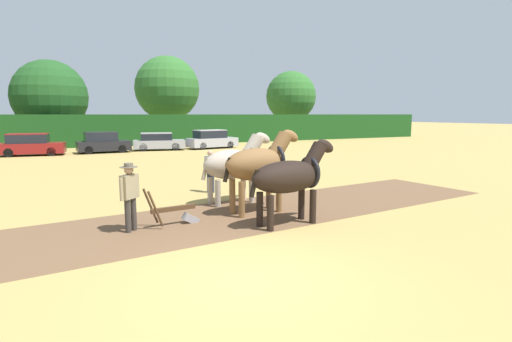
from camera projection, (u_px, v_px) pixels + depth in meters
name	position (u px, v px, depth m)	size (l,w,h in m)	color
ground_plane	(248.00, 281.00, 7.03)	(240.00, 240.00, 0.00)	#A88E4C
plowed_furrow_strip	(131.00, 232.00, 9.98)	(24.71, 3.85, 0.01)	brown
hedgerow	(93.00, 131.00, 36.15)	(77.90, 1.79, 2.90)	#194719
tree_left	(50.00, 97.00, 38.58)	(6.99, 6.99, 8.11)	#4C3823
tree_center_left	(167.00, 89.00, 45.34)	(7.26, 7.26, 9.46)	#423323
tree_center	(291.00, 96.00, 52.58)	(6.56, 6.56, 8.54)	#4C3823
draft_horse_lead_left	(291.00, 176.00, 10.51)	(2.80, 1.10, 2.32)	black
draft_horse_lead_right	(259.00, 164.00, 11.78)	(2.70, 1.20, 2.53)	brown
draft_horse_trail_left	(234.00, 163.00, 13.10)	(2.65, 1.20, 2.39)	#B2A38E
plow	(178.00, 213.00, 10.60)	(1.49, 0.50, 1.13)	#4C331E
farmer_at_plow	(130.00, 192.00, 9.88)	(0.53, 0.47, 1.73)	#38332D
farmer_beside_team	(210.00, 168.00, 14.91)	(0.35, 0.61, 1.59)	#28334C
parked_car_far_left	(31.00, 145.00, 28.29)	(4.43, 2.24, 1.57)	maroon
parked_car_left	(103.00, 143.00, 30.51)	(3.90, 2.03, 1.58)	black
parked_car_center_left	(158.00, 142.00, 32.59)	(4.31, 2.47, 1.43)	#9E9EA8
parked_car_center	(212.00, 140.00, 34.28)	(4.45, 2.31, 1.60)	#A8A8B2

